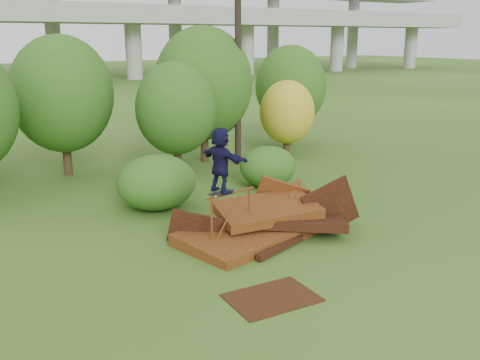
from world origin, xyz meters
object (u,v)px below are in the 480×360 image
scrap_pile (264,223)px  utility_pole (238,34)px  flat_plate (272,298)px  skater (221,160)px

scrap_pile → utility_pole: (4.07, 8.11, 5.27)m
flat_plate → skater: bearing=81.1°
scrap_pile → utility_pole: size_ratio=0.51×
skater → flat_plate: skater is taller
skater → flat_plate: bearing=157.7°
skater → utility_pole: size_ratio=0.15×
utility_pole → scrap_pile: bearing=-116.6°
scrap_pile → utility_pole: utility_pole is taller
skater → utility_pole: utility_pole is taller
scrap_pile → flat_plate: (-2.00, -3.27, -0.36)m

